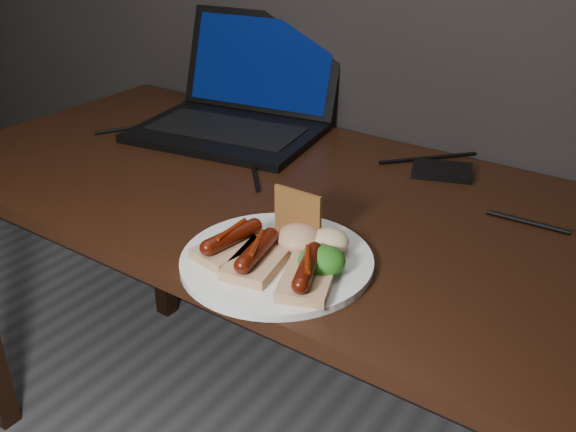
# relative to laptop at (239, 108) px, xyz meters

# --- Properties ---
(desk) EXTENTS (1.40, 0.70, 0.75)m
(desk) POSITION_rel_laptop_xyz_m (0.24, -0.22, -0.14)
(desk) COLOR black
(desk) RESTS_ON ground
(laptop) EXTENTS (0.46, 0.43, 0.25)m
(laptop) POSITION_rel_laptop_xyz_m (0.00, 0.00, 0.00)
(laptop) COLOR black
(laptop) RESTS_ON desk
(hard_drive) EXTENTS (0.13, 0.11, 0.02)m
(hard_drive) POSITION_rel_laptop_xyz_m (0.50, 0.02, -0.04)
(hard_drive) COLOR black
(hard_drive) RESTS_ON desk
(desk_cables) EXTENTS (1.03, 0.42, 0.01)m
(desk_cables) POSITION_rel_laptop_xyz_m (0.26, -0.08, -0.05)
(desk_cables) COLOR black
(desk_cables) RESTS_ON desk
(plate) EXTENTS (0.38, 0.38, 0.01)m
(plate) POSITION_rel_laptop_xyz_m (0.43, -0.44, -0.04)
(plate) COLOR silver
(plate) RESTS_ON desk
(bread_sausage_left) EXTENTS (0.09, 0.12, 0.04)m
(bread_sausage_left) POSITION_rel_laptop_xyz_m (0.37, -0.47, -0.02)
(bread_sausage_left) COLOR tan
(bread_sausage_left) RESTS_ON plate
(bread_sausage_center) EXTENTS (0.09, 0.13, 0.04)m
(bread_sausage_center) POSITION_rel_laptop_xyz_m (0.42, -0.48, -0.02)
(bread_sausage_center) COLOR tan
(bread_sausage_center) RESTS_ON plate
(bread_sausage_right) EXTENTS (0.11, 0.13, 0.04)m
(bread_sausage_right) POSITION_rel_laptop_xyz_m (0.51, -0.48, -0.02)
(bread_sausage_right) COLOR tan
(bread_sausage_right) RESTS_ON plate
(crispbread) EXTENTS (0.09, 0.01, 0.08)m
(crispbread) POSITION_rel_laptop_xyz_m (0.42, -0.38, 0.00)
(crispbread) COLOR #9F5B2B
(crispbread) RESTS_ON plate
(salad_greens) EXTENTS (0.07, 0.07, 0.04)m
(salad_greens) POSITION_rel_laptop_xyz_m (0.51, -0.44, -0.02)
(salad_greens) COLOR #216213
(salad_greens) RESTS_ON plate
(salsa_mound) EXTENTS (0.07, 0.07, 0.04)m
(salsa_mound) POSITION_rel_laptop_xyz_m (0.44, -0.40, -0.02)
(salsa_mound) COLOR maroon
(salsa_mound) RESTS_ON plate
(coleslaw_mound) EXTENTS (0.06, 0.06, 0.04)m
(coleslaw_mound) POSITION_rel_laptop_xyz_m (0.48, -0.38, -0.02)
(coleslaw_mound) COLOR beige
(coleslaw_mound) RESTS_ON plate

